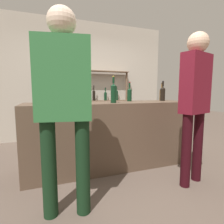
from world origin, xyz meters
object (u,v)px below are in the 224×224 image
at_px(counter_bottle_3, 45,93).
at_px(customer_left, 64,98).
at_px(counter_bottle_1, 113,93).
at_px(counter_bottle_2, 129,94).
at_px(customer_right, 195,95).
at_px(counter_bottle_0, 163,93).
at_px(counter_bottle_4, 162,94).

height_order(counter_bottle_3, customer_left, customer_left).
height_order(counter_bottle_1, counter_bottle_2, counter_bottle_1).
distance_m(customer_left, customer_right, 1.50).
bearing_deg(customer_right, counter_bottle_3, 42.58).
xyz_separation_m(counter_bottle_0, counter_bottle_2, (-0.59, 0.08, -0.01)).
relative_size(counter_bottle_2, customer_left, 0.17).
relative_size(counter_bottle_3, customer_right, 0.19).
xyz_separation_m(counter_bottle_0, customer_left, (-1.71, -0.99, -0.03)).
height_order(counter_bottle_2, counter_bottle_3, counter_bottle_3).
bearing_deg(customer_left, counter_bottle_0, -49.81).
height_order(counter_bottle_2, counter_bottle_4, counter_bottle_2).
distance_m(counter_bottle_0, customer_right, 0.95).
distance_m(counter_bottle_2, customer_right, 1.07).
bearing_deg(customer_right, counter_bottle_0, -29.38).
relative_size(counter_bottle_3, customer_left, 0.19).
relative_size(counter_bottle_1, counter_bottle_2, 1.19).
bearing_deg(counter_bottle_4, customer_left, -148.27).
relative_size(counter_bottle_1, counter_bottle_3, 1.08).
xyz_separation_m(counter_bottle_4, customer_left, (-1.77, -1.09, -0.02)).
bearing_deg(counter_bottle_3, customer_left, -80.55).
bearing_deg(counter_bottle_3, counter_bottle_1, -19.53).
bearing_deg(counter_bottle_2, counter_bottle_4, 2.45).
relative_size(counter_bottle_0, counter_bottle_4, 1.08).
distance_m(counter_bottle_2, counter_bottle_4, 0.65).
bearing_deg(customer_right, counter_bottle_4, -31.31).
distance_m(counter_bottle_1, customer_left, 1.04).
distance_m(counter_bottle_3, customer_left, 1.08).
distance_m(counter_bottle_4, customer_right, 1.07).
relative_size(counter_bottle_4, customer_right, 0.17).
distance_m(counter_bottle_2, customer_left, 1.55).
xyz_separation_m(counter_bottle_1, customer_right, (0.77, -0.68, -0.03)).
bearing_deg(counter_bottle_1, customer_left, -134.18).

